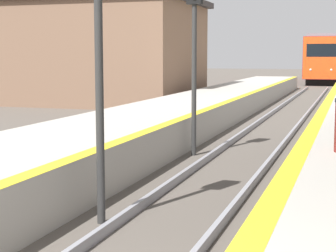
# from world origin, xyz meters

# --- Properties ---
(train) EXTENTS (2.89, 16.30, 4.20)m
(train) POSITION_xyz_m (0.00, 51.35, 2.14)
(train) COLOR black
(train) RESTS_ON ground
(signal_near) EXTENTS (0.36, 0.31, 4.57)m
(signal_near) POSITION_xyz_m (-1.01, 4.43, 3.19)
(signal_near) COLOR #2D2D2D
(signal_near) RESTS_ON ground
(signal_mid) EXTENTS (0.36, 0.31, 4.57)m
(signal_mid) POSITION_xyz_m (-1.25, 10.31, 3.19)
(signal_mid) COLOR #2D2D2D
(signal_mid) RESTS_ON ground
(station_building) EXTENTS (12.80, 8.17, 5.33)m
(station_building) POSITION_xyz_m (-11.49, 24.08, 2.68)
(station_building) COLOR brown
(station_building) RESTS_ON ground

